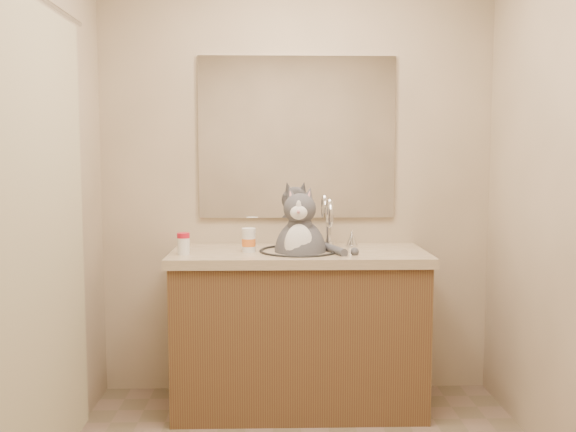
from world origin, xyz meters
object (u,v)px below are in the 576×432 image
object	(u,v)px
pill_bottle_orange	(249,241)
grey_canister	(250,244)
cat	(301,248)
pill_bottle_redcap	(183,244)

from	to	relation	value
pill_bottle_orange	grey_canister	size ratio (longest dim) A/B	1.80
cat	pill_bottle_redcap	bearing A→B (deg)	-165.26
cat	pill_bottle_redcap	xyz separation A→B (m)	(-0.60, -0.08, 0.04)
cat	grey_canister	distance (m)	0.28
cat	pill_bottle_orange	xyz separation A→B (m)	(-0.27, 0.00, 0.04)
cat	pill_bottle_orange	bearing A→B (deg)	-172.97
pill_bottle_redcap	pill_bottle_orange	distance (m)	0.34
grey_canister	pill_bottle_redcap	bearing A→B (deg)	-156.15
pill_bottle_redcap	pill_bottle_orange	world-z (taller)	pill_bottle_orange
grey_canister	cat	bearing A→B (deg)	-13.68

